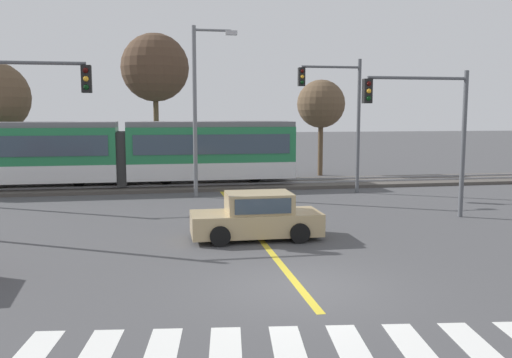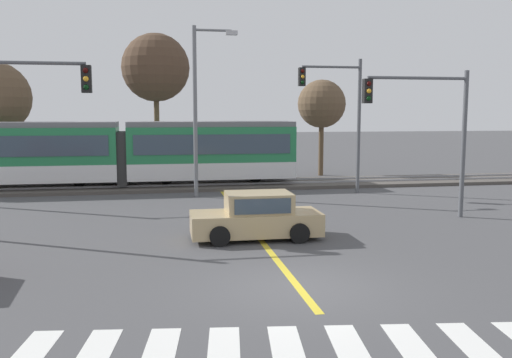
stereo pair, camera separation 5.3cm
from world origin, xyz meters
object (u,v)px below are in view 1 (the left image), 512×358
(traffic_light_mid_right, at_px, (429,119))
(street_lamp_centre, at_px, (199,101))
(sedan_crossing, at_px, (256,218))
(bare_tree_east, at_px, (321,104))
(traffic_light_mid_left, at_px, (5,113))
(bare_tree_west, at_px, (155,68))
(traffic_light_far_right, at_px, (340,106))
(light_rail_tram, at_px, (122,151))

(traffic_light_mid_right, xyz_separation_m, street_lamp_centre, (-8.23, 7.01, 0.79))
(sedan_crossing, xyz_separation_m, bare_tree_east, (7.33, 16.94, 3.92))
(traffic_light_mid_left, distance_m, street_lamp_centre, 10.15)
(sedan_crossing, height_order, street_lamp_centre, street_lamp_centre)
(traffic_light_mid_left, bearing_deg, sedan_crossing, -12.32)
(sedan_crossing, height_order, traffic_light_mid_left, traffic_light_mid_left)
(bare_tree_west, bearing_deg, street_lamp_centre, -75.11)
(traffic_light_far_right, bearing_deg, sedan_crossing, -123.00)
(traffic_light_mid_left, distance_m, bare_tree_west, 16.20)
(street_lamp_centre, bearing_deg, light_rail_tram, 138.30)
(bare_tree_west, bearing_deg, bare_tree_east, -0.23)
(traffic_light_far_right, relative_size, bare_tree_west, 0.76)
(traffic_light_far_right, xyz_separation_m, street_lamp_centre, (-7.04, 0.13, 0.25))
(sedan_crossing, height_order, bare_tree_west, bare_tree_west)
(sedan_crossing, xyz_separation_m, traffic_light_mid_right, (7.10, 2.22, 3.17))
(bare_tree_west, bearing_deg, traffic_light_mid_left, -107.35)
(sedan_crossing, bearing_deg, traffic_light_mid_left, 167.68)
(traffic_light_far_right, xyz_separation_m, bare_tree_east, (1.42, 7.84, 0.22))
(bare_tree_east, bearing_deg, traffic_light_mid_left, -135.14)
(light_rail_tram, bearing_deg, bare_tree_west, 67.18)
(light_rail_tram, relative_size, traffic_light_far_right, 2.74)
(street_lamp_centre, distance_m, bare_tree_west, 8.30)
(traffic_light_far_right, distance_m, bare_tree_east, 7.97)
(bare_tree_west, bearing_deg, traffic_light_mid_right, -55.12)
(traffic_light_mid_left, bearing_deg, bare_tree_east, 44.86)
(traffic_light_mid_right, distance_m, bare_tree_east, 14.74)
(light_rail_tram, distance_m, bare_tree_west, 6.65)
(traffic_light_mid_right, relative_size, bare_tree_west, 0.64)
(bare_tree_west, height_order, bare_tree_east, bare_tree_west)
(light_rail_tram, height_order, bare_tree_east, bare_tree_east)
(traffic_light_mid_left, bearing_deg, street_lamp_centre, 47.68)
(light_rail_tram, relative_size, bare_tree_east, 2.98)
(traffic_light_far_right, relative_size, street_lamp_centre, 0.83)
(traffic_light_mid_right, bearing_deg, light_rail_tram, 139.17)
(traffic_light_mid_right, height_order, bare_tree_east, bare_tree_east)
(traffic_light_mid_left, xyz_separation_m, traffic_light_mid_right, (15.06, 0.49, -0.23))
(sedan_crossing, bearing_deg, light_rail_tram, 111.51)
(sedan_crossing, relative_size, bare_tree_west, 0.47)
(sedan_crossing, bearing_deg, bare_tree_west, 100.63)
(sedan_crossing, bearing_deg, street_lamp_centre, 96.95)
(light_rail_tram, bearing_deg, bare_tree_east, 19.07)
(light_rail_tram, xyz_separation_m, street_lamp_centre, (3.87, -3.45, 2.61))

